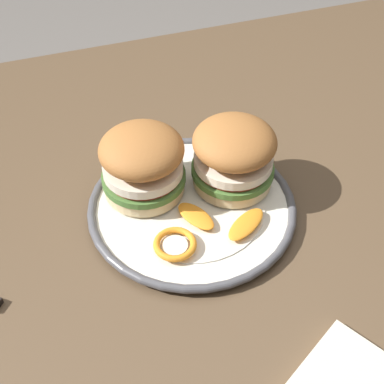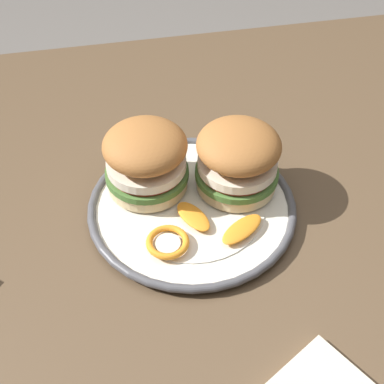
# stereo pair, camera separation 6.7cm
# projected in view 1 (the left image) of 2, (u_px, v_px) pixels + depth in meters

# --- Properties ---
(dining_table) EXTENTS (1.32, 0.98, 0.74)m
(dining_table) POSITION_uv_depth(u_px,v_px,m) (170.00, 258.00, 0.84)
(dining_table) COLOR brown
(dining_table) RESTS_ON ground
(dinner_plate) EXTENTS (0.30, 0.30, 0.02)m
(dinner_plate) POSITION_uv_depth(u_px,v_px,m) (192.00, 207.00, 0.77)
(dinner_plate) COLOR silver
(dinner_plate) RESTS_ON dining_table
(sandwich_half_left) EXTENTS (0.14, 0.14, 0.10)m
(sandwich_half_left) POSITION_uv_depth(u_px,v_px,m) (142.00, 162.00, 0.75)
(sandwich_half_left) COLOR beige
(sandwich_half_left) RESTS_ON dinner_plate
(sandwich_half_right) EXTENTS (0.15, 0.15, 0.10)m
(sandwich_half_right) POSITION_uv_depth(u_px,v_px,m) (234.00, 154.00, 0.76)
(sandwich_half_right) COLOR beige
(sandwich_half_right) RESTS_ON dinner_plate
(orange_peel_curled) EXTENTS (0.08, 0.08, 0.01)m
(orange_peel_curled) POSITION_uv_depth(u_px,v_px,m) (175.00, 244.00, 0.71)
(orange_peel_curled) COLOR orange
(orange_peel_curled) RESTS_ON dinner_plate
(orange_peel_strip_long) EXTENTS (0.08, 0.06, 0.01)m
(orange_peel_strip_long) POSITION_uv_depth(u_px,v_px,m) (246.00, 224.00, 0.73)
(orange_peel_strip_long) COLOR orange
(orange_peel_strip_long) RESTS_ON dinner_plate
(orange_peel_strip_short) EXTENTS (0.05, 0.07, 0.01)m
(orange_peel_strip_short) POSITION_uv_depth(u_px,v_px,m) (196.00, 216.00, 0.74)
(orange_peel_strip_short) COLOR orange
(orange_peel_strip_short) RESTS_ON dinner_plate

